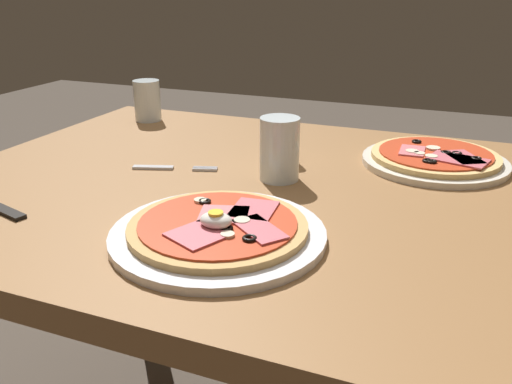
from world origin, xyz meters
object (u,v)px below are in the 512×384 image
(pizza_foreground, at_px, (218,231))
(fork, at_px, (168,168))
(water_glass_far, at_px, (147,103))
(salt_shaker, at_px, (289,145))
(water_glass_near, at_px, (279,153))
(pizza_across_left, at_px, (435,159))
(dining_table, at_px, (288,247))

(pizza_foreground, xyz_separation_m, fork, (-0.21, 0.22, -0.01))
(pizza_foreground, relative_size, water_glass_far, 2.98)
(fork, bearing_deg, salt_shaker, 33.13)
(water_glass_near, height_order, water_glass_far, water_glass_near)
(pizza_foreground, distance_m, pizza_across_left, 0.50)
(pizza_across_left, bearing_deg, water_glass_near, -143.52)
(fork, xyz_separation_m, salt_shaker, (0.19, 0.13, 0.03))
(pizza_across_left, relative_size, fork, 1.74)
(water_glass_far, bearing_deg, salt_shaker, -22.70)
(dining_table, xyz_separation_m, water_glass_near, (-0.03, 0.03, 0.16))
(dining_table, bearing_deg, water_glass_near, 132.26)
(fork, height_order, salt_shaker, salt_shaker)
(water_glass_near, bearing_deg, fork, -172.27)
(pizza_foreground, distance_m, salt_shaker, 0.35)
(pizza_across_left, distance_m, water_glass_near, 0.31)
(pizza_foreground, relative_size, salt_shaker, 4.37)
(salt_shaker, bearing_deg, pizza_across_left, 17.92)
(water_glass_near, xyz_separation_m, fork, (-0.21, -0.03, -0.04))
(pizza_across_left, bearing_deg, water_glass_far, 172.23)
(dining_table, height_order, fork, fork)
(fork, distance_m, salt_shaker, 0.23)
(water_glass_near, relative_size, salt_shaker, 1.64)
(water_glass_near, bearing_deg, pizza_foreground, -89.57)
(pizza_foreground, bearing_deg, salt_shaker, 92.77)
(water_glass_far, bearing_deg, water_glass_near, -32.03)
(dining_table, distance_m, water_glass_near, 0.16)
(dining_table, height_order, salt_shaker, salt_shaker)
(pizza_across_left, height_order, fork, pizza_across_left)
(pizza_across_left, xyz_separation_m, fork, (-0.45, -0.21, -0.01))
(pizza_foreground, xyz_separation_m, water_glass_far, (-0.44, 0.53, 0.03))
(water_glass_far, bearing_deg, pizza_across_left, -7.77)
(pizza_foreground, height_order, fork, pizza_foreground)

